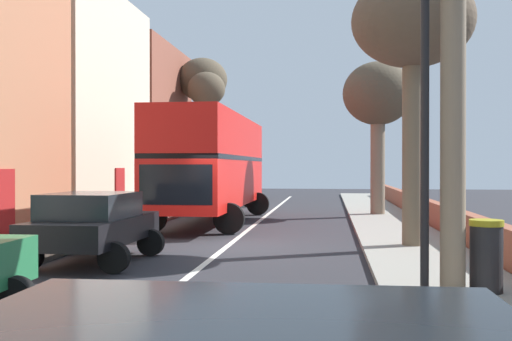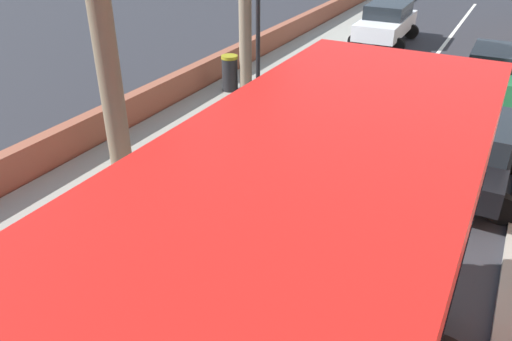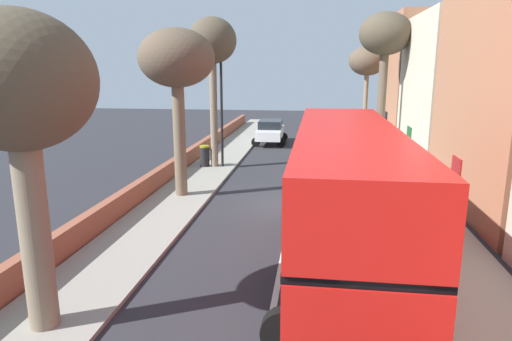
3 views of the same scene
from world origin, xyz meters
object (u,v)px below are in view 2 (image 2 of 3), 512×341
at_px(parked_car_green_left_0, 496,71).
at_px(parked_car_black_left_3, 468,149).
at_px(litter_bin_right, 230,73).
at_px(parked_car_white_right_1, 387,21).

height_order(parked_car_green_left_0, parked_car_black_left_3, parked_car_green_left_0).
bearing_deg(parked_car_green_left_0, litter_bin_right, 25.08).
height_order(parked_car_green_left_0, litter_bin_right, parked_car_green_left_0).
bearing_deg(parked_car_green_left_0, parked_car_white_right_1, -47.18).
bearing_deg(litter_bin_right, parked_car_black_left_3, 160.78).
bearing_deg(parked_car_white_right_1, litter_bin_right, 72.80).
xyz_separation_m(parked_car_green_left_0, parked_car_white_right_1, (5.00, -5.40, 0.06)).
distance_m(parked_car_green_left_0, parked_car_white_right_1, 7.36).
xyz_separation_m(parked_car_green_left_0, litter_bin_right, (7.80, 3.65, -0.21)).
xyz_separation_m(parked_car_white_right_1, parked_car_black_left_3, (-5.00, 11.76, -0.07)).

